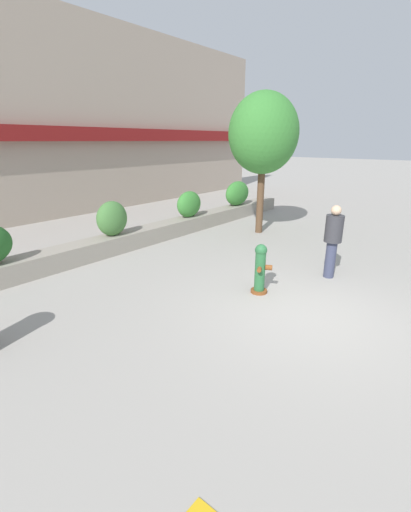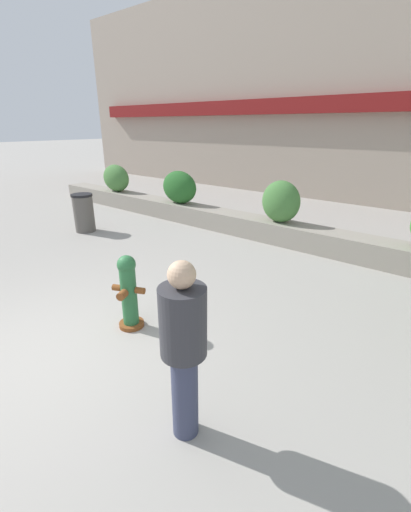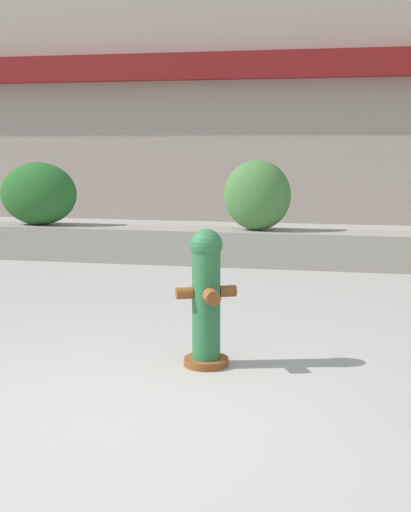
% 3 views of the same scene
% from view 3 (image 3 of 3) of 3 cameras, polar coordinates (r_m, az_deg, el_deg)
% --- Properties ---
extents(ground_plane, '(120.00, 120.00, 0.00)m').
position_cam_3_polar(ground_plane, '(4.60, -6.79, -13.10)').
color(ground_plane, '#9E9991').
extents(building_facade, '(30.00, 1.36, 8.00)m').
position_cam_3_polar(building_facade, '(16.24, 7.01, 16.94)').
color(building_facade, gray).
rests_on(building_facade, ground).
extents(planter_wall_low, '(18.00, 0.70, 0.50)m').
position_cam_3_polar(planter_wall_low, '(10.23, 3.84, 0.69)').
color(planter_wall_low, gray).
rests_on(planter_wall_low, ground).
extents(hedge_bush_1, '(1.21, 0.63, 0.95)m').
position_cam_3_polar(hedge_bush_1, '(11.09, -13.24, 4.87)').
color(hedge_bush_1, '#235B23').
rests_on(hedge_bush_1, planter_wall_low).
extents(hedge_bush_2, '(0.95, 0.63, 0.99)m').
position_cam_3_polar(hedge_bush_2, '(10.15, 4.17, 4.86)').
color(hedge_bush_2, '#427538').
rests_on(hedge_bush_2, planter_wall_low).
extents(fire_hydrant, '(0.47, 0.48, 1.08)m').
position_cam_3_polar(fire_hydrant, '(5.52, 0.07, -3.27)').
color(fire_hydrant, brown).
rests_on(fire_hydrant, ground).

